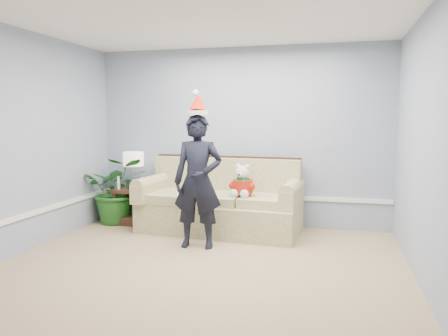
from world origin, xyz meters
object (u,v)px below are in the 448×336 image
at_px(houseplant, 118,190).
at_px(man, 198,181).
at_px(table_lamp, 133,161).
at_px(sofa, 221,205).
at_px(side_table, 135,210).
at_px(teddy_bear, 242,185).

relative_size(houseplant, man, 0.62).
distance_m(table_lamp, houseplant, 0.53).
bearing_deg(sofa, table_lamp, 178.40).
xyz_separation_m(side_table, man, (1.34, -0.94, 0.63)).
bearing_deg(houseplant, teddy_bear, -8.11).
height_order(sofa, table_lamp, table_lamp).
relative_size(sofa, table_lamp, 4.15).
bearing_deg(man, teddy_bear, 50.25).
bearing_deg(sofa, man, -90.15).
distance_m(side_table, teddy_bear, 1.87).
height_order(table_lamp, man, man).
bearing_deg(houseplant, table_lamp, 15.68).
relative_size(sofa, side_table, 3.91).
relative_size(sofa, houseplant, 2.25).
bearing_deg(table_lamp, side_table, -63.88).
relative_size(side_table, teddy_bear, 1.31).
bearing_deg(man, houseplant, 144.17).
height_order(sofa, houseplant, sofa).
distance_m(houseplant, teddy_bear, 2.09).
bearing_deg(man, side_table, 139.19).
xyz_separation_m(side_table, table_lamp, (-0.03, 0.07, 0.77)).
bearing_deg(sofa, side_table, -178.95).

